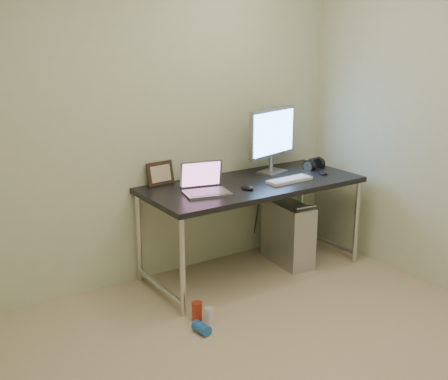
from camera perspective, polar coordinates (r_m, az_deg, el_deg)
wall_back at (r=4.21m, az=-8.23°, el=7.03°), size 3.50×0.02×2.50m
desk at (r=4.39m, az=2.90°, el=-0.12°), size 1.73×0.76×0.75m
tower_computer at (r=4.72m, az=6.51°, el=-4.36°), size 0.27×0.52×0.55m
cable_a at (r=4.90m, az=3.49°, el=-1.79°), size 0.01×0.16×0.69m
cable_b at (r=4.95m, az=4.46°, el=-1.89°), size 0.02×0.11×0.71m
can_red at (r=3.87m, az=-2.75°, el=-12.21°), size 0.09×0.09×0.13m
can_white at (r=3.83m, az=-1.55°, el=-12.67°), size 0.07×0.07×0.12m
can_blue at (r=3.74m, az=-2.29°, el=-13.85°), size 0.09×0.14×0.07m
laptop at (r=4.08m, az=-2.00°, el=0.46°), size 0.37×0.33×0.22m
monitor at (r=4.61m, az=4.96°, el=5.54°), size 0.56×0.22×0.53m
keyboard at (r=4.41m, az=6.66°, el=1.01°), size 0.39×0.14×0.02m
mouse_right at (r=4.67m, az=10.03°, el=1.78°), size 0.08×0.11×0.03m
mouse_left at (r=4.17m, az=2.39°, el=0.31°), size 0.10×0.13×0.04m
headphones at (r=4.86m, az=9.15°, el=2.54°), size 0.19×0.11×0.12m
picture_frame at (r=4.30m, az=-6.50°, el=1.70°), size 0.23×0.08×0.18m
webcam at (r=4.37m, az=-4.11°, el=1.83°), size 0.04×0.04×0.11m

